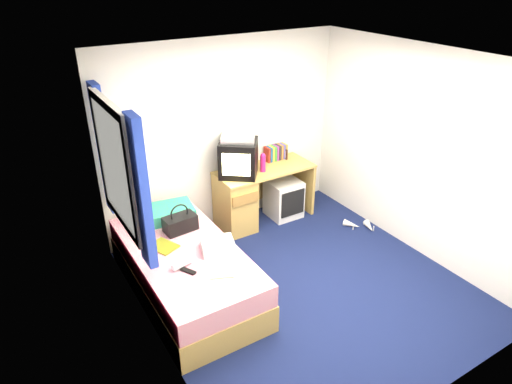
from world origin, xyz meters
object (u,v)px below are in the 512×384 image
picture_frame (285,153)px  pink_water_bottle (263,163)px  bed (186,271)px  towel (218,246)px  remote_control (188,271)px  water_bottle (182,264)px  handbag (180,223)px  pillow (166,213)px  aerosol_can (253,166)px  white_heels (361,226)px  colour_swatch_fan (222,276)px  magazine (163,246)px  desk (246,197)px  storage_cube (284,198)px  crt_tv (238,158)px  vcr (238,138)px

picture_frame → pink_water_bottle: 0.53m
bed → pink_water_bottle: size_ratio=9.10×
towel → remote_control: 0.45m
water_bottle → handbag: bearing=67.6°
bed → pillow: size_ratio=3.27×
water_bottle → remote_control: (0.02, -0.10, -0.03)m
aerosol_can → towel: aerosol_can is taller
bed → aerosol_can: 1.70m
handbag → white_heels: (2.35, -0.37, -0.59)m
colour_swatch_fan → remote_control: bearing=135.6°
picture_frame → magazine: 2.29m
desk → storage_cube: size_ratio=2.50×
magazine → desk: bearing=27.2°
pillow → pink_water_bottle: 1.41m
bed → colour_swatch_fan: colour_swatch_fan is taller
towel → aerosol_can: bearing=45.0°
storage_cube → colour_swatch_fan: size_ratio=2.37×
bed → picture_frame: picture_frame is taller
desk → remote_control: desk is taller
towel → remote_control: towel is taller
crt_tv → aerosol_can: crt_tv is taller
desk → picture_frame: size_ratio=9.29×
bed → towel: 0.48m
picture_frame → white_heels: bearing=-56.0°
desk → picture_frame: bearing=10.7°
pillow → remote_control: bearing=-100.8°
aerosol_can → colour_swatch_fan: bearing=-130.0°
vcr → picture_frame: (0.79, 0.13, -0.42)m
vcr → pink_water_bottle: vcr is taller
towel → water_bottle: (-0.43, -0.07, -0.02)m
desk → pink_water_bottle: pink_water_bottle is taller
picture_frame → magazine: (-2.11, -0.86, -0.27)m
white_heels → vcr: bearing=145.7°
pillow → colour_swatch_fan: pillow is taller
white_heels → magazine: bearing=176.3°
crt_tv → white_heels: (1.32, -0.90, -0.94)m
colour_swatch_fan → white_heels: (2.35, 0.58, -0.51)m
pink_water_bottle → towel: pink_water_bottle is taller
aerosol_can → pillow: bearing=-171.8°
towel → water_bottle: towel is taller
picture_frame → towel: size_ratio=0.44×
pillow → desk: (1.17, 0.19, -0.20)m
pillow → aerosol_can: (1.27, 0.18, 0.23)m
vcr → aerosol_can: vcr is taller
pink_water_bottle → remote_control: pink_water_bottle is taller
bed → towel: bearing=-33.9°
storage_cube → white_heels: 1.09m
desk → remote_control: size_ratio=8.12×
bed → desk: bearing=35.1°
handbag → colour_swatch_fan: 0.96m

